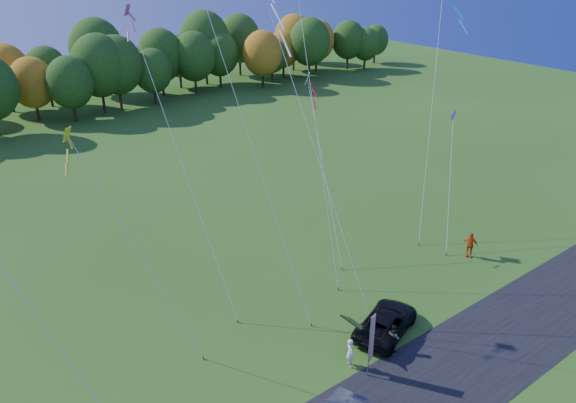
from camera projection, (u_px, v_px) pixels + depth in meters
ground at (355, 356)px, 30.36m from camera, size 160.00×160.00×0.00m
asphalt_strip at (412, 399)px, 27.48m from camera, size 90.00×6.00×0.01m
tree_line at (49, 121)px, 69.93m from camera, size 116.00×12.00×10.00m
black_suv at (386, 322)px, 31.93m from camera, size 5.47×3.84×1.39m
person_tailgate_a at (350, 353)px, 29.31m from camera, size 0.60×0.72×1.70m
person_tailgate_b at (394, 337)px, 30.55m from camera, size 0.82×0.92×1.58m
person_east at (470, 245)px, 39.52m from camera, size 0.91×1.17×1.85m
feather_flag at (371, 338)px, 28.18m from camera, size 0.48×0.21×3.71m
kite_delta_blue at (227, 71)px, 29.04m from camera, size 5.63×10.77×29.48m
kite_parafoil_orange at (299, 4)px, 34.93m from camera, size 5.82×14.12×33.95m
kite_delta_red at (312, 138)px, 31.62m from camera, size 2.59×10.76×19.99m
kite_parafoil_rainbow at (431, 114)px, 42.03m from camera, size 8.84×6.62×17.49m
kite_diamond_yellow at (139, 253)px, 28.08m from camera, size 4.39×5.16×12.86m
kite_diamond_green at (46, 329)px, 23.79m from camera, size 4.02×5.96×11.33m
kite_diamond_white at (324, 171)px, 38.69m from camera, size 2.74×7.20×12.45m
kite_diamond_pink at (184, 169)px, 31.75m from camera, size 1.97×8.28×17.59m
kite_diamond_blue_low at (450, 183)px, 40.65m from camera, size 4.65×4.40×9.37m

